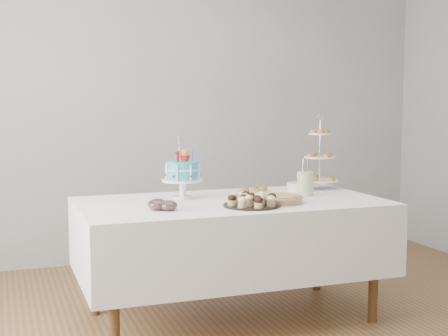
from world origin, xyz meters
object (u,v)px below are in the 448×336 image
object	(u,v)px
table	(231,236)
cupcake_tray	(252,200)
tiered_stand	(320,158)
pie	(279,198)
birthday_cake	(183,181)
jam_bowl_a	(158,205)
utensil_pitcher	(305,183)
pastry_plate	(254,190)
jam_bowl_b	(169,206)
plate_stack	(299,187)

from	to	relation	value
table	cupcake_tray	world-z (taller)	cupcake_tray
tiered_stand	table	bearing A→B (deg)	-158.94
pie	birthday_cake	bearing A→B (deg)	143.76
jam_bowl_a	utensil_pitcher	size ratio (longest dim) A/B	0.47
birthday_cake	pastry_plate	size ratio (longest dim) A/B	1.70
jam_bowl_b	jam_bowl_a	bearing A→B (deg)	146.08
pie	tiered_stand	size ratio (longest dim) A/B	0.57
table	plate_stack	xyz separation A→B (m)	(0.58, 0.21, 0.26)
jam_bowl_b	birthday_cake	bearing A→B (deg)	63.73
utensil_pitcher	cupcake_tray	bearing A→B (deg)	-148.19
tiered_stand	pastry_plate	size ratio (longest dim) A/B	2.21
birthday_cake	pie	bearing A→B (deg)	-48.27
utensil_pitcher	pie	bearing A→B (deg)	-141.32
cupcake_tray	utensil_pitcher	world-z (taller)	utensil_pitcher
table	birthday_cake	size ratio (longest dim) A/B	4.65
tiered_stand	utensil_pitcher	distance (m)	0.40
cupcake_tray	plate_stack	bearing A→B (deg)	40.14
table	jam_bowl_a	size ratio (longest dim) A/B	16.74
jam_bowl_b	utensil_pitcher	distance (m)	1.04
pastry_plate	jam_bowl_b	size ratio (longest dim) A/B	2.35
table	pastry_plate	bearing A→B (deg)	45.43
plate_stack	utensil_pitcher	size ratio (longest dim) A/B	0.66
cupcake_tray	utensil_pitcher	xyz separation A→B (m)	(0.50, 0.28, 0.05)
cupcake_tray	tiered_stand	size ratio (longest dim) A/B	0.65
pie	jam_bowl_a	xyz separation A→B (m)	(-0.77, -0.00, 0.00)
cupcake_tray	pastry_plate	bearing A→B (deg)	66.25
tiered_stand	jam_bowl_b	world-z (taller)	tiered_stand
table	cupcake_tray	xyz separation A→B (m)	(0.04, -0.25, 0.27)
cupcake_tray	pie	bearing A→B (deg)	17.32
pie	utensil_pitcher	xyz separation A→B (m)	(0.29, 0.21, 0.06)
tiered_stand	cupcake_tray	bearing A→B (deg)	-143.77
jam_bowl_b	cupcake_tray	bearing A→B (deg)	-2.60
tiered_stand	jam_bowl_b	bearing A→B (deg)	-157.23
tiered_stand	utensil_pitcher	xyz separation A→B (m)	(-0.26, -0.28, -0.14)
utensil_pitcher	table	bearing A→B (deg)	-174.25
table	jam_bowl_b	xyz separation A→B (m)	(-0.47, -0.23, 0.26)
pastry_plate	table	bearing A→B (deg)	-134.57
table	birthday_cake	bearing A→B (deg)	144.87
pastry_plate	jam_bowl_b	bearing A→B (deg)	-146.07
table	jam_bowl_b	world-z (taller)	jam_bowl_b
pie	tiered_stand	xyz separation A→B (m)	(0.55, 0.49, 0.20)
birthday_cake	jam_bowl_b	bearing A→B (deg)	-128.30
plate_stack	jam_bowl_a	world-z (taller)	jam_bowl_a
pie	jam_bowl_a	bearing A→B (deg)	-179.81
table	birthday_cake	distance (m)	0.47
tiered_stand	plate_stack	bearing A→B (deg)	-155.26
birthday_cake	plate_stack	xyz separation A→B (m)	(0.84, 0.02, -0.08)
cupcake_tray	jam_bowl_b	world-z (taller)	cupcake_tray
cupcake_tray	pastry_plate	distance (m)	0.57
table	pie	xyz separation A→B (m)	(0.24, -0.19, 0.25)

